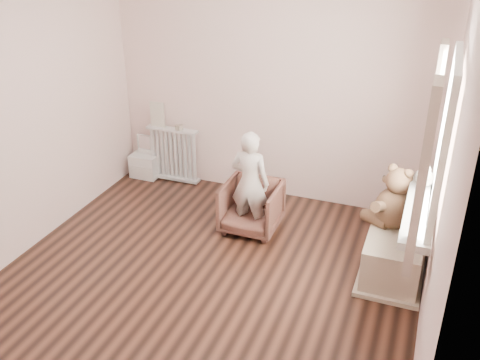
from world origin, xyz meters
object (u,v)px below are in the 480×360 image
(radiator, at_px, (173,150))
(plush_cat, at_px, (424,175))
(child, at_px, (250,183))
(teddy_bear, at_px, (396,201))
(armchair, at_px, (251,207))
(toy_bench, at_px, (394,253))
(toy_vanity, at_px, (144,156))

(radiator, height_order, plush_cat, plush_cat)
(radiator, relative_size, child, 0.62)
(radiator, relative_size, teddy_bear, 1.17)
(armchair, height_order, toy_bench, armchair)
(armchair, xyz_separation_m, plush_cat, (1.58, -0.26, 0.74))
(child, bearing_deg, teddy_bear, 175.97)
(child, xyz_separation_m, teddy_bear, (1.39, -0.10, 0.12))
(teddy_bear, bearing_deg, radiator, -174.13)
(child, height_order, toy_bench, child)
(radiator, height_order, teddy_bear, teddy_bear)
(toy_bench, relative_size, plush_cat, 3.57)
(toy_vanity, xyz_separation_m, armchair, (1.63, -0.71, -0.02))
(radiator, distance_m, armchair, 1.46)
(radiator, bearing_deg, toy_bench, -20.01)
(armchair, distance_m, plush_cat, 1.76)
(toy_vanity, xyz_separation_m, toy_bench, (3.07, -0.95, -0.08))
(radiator, height_order, child, child)
(plush_cat, bearing_deg, toy_bench, 153.34)
(toy_bench, xyz_separation_m, teddy_bear, (-0.05, 0.09, 0.47))
(child, height_order, plush_cat, plush_cat)
(radiator, bearing_deg, armchair, -30.53)
(teddy_bear, bearing_deg, plush_cat, -4.86)
(radiator, bearing_deg, plush_cat, -19.36)
(child, relative_size, toy_bench, 1.20)
(child, distance_m, teddy_bear, 1.39)
(toy_bench, bearing_deg, teddy_bear, 118.13)
(teddy_bear, bearing_deg, child, -159.62)
(teddy_bear, bearing_deg, armchair, -161.67)
(radiator, height_order, toy_vanity, radiator)
(toy_vanity, bearing_deg, radiator, 4.47)
(toy_bench, distance_m, plush_cat, 0.81)
(toy_bench, distance_m, teddy_bear, 0.48)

